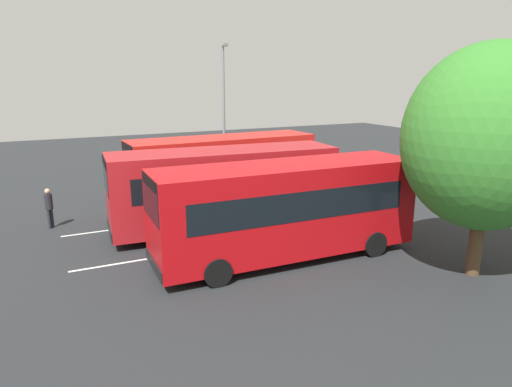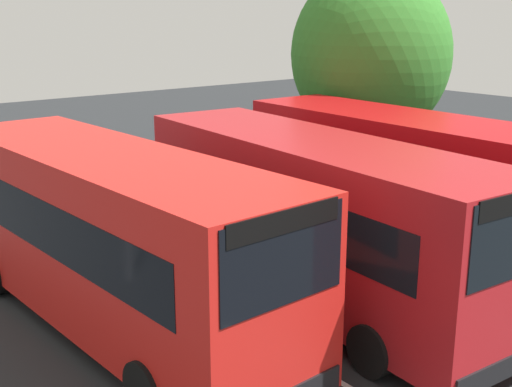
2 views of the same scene
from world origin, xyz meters
The scene contains 9 objects.
ground_plane centered at (0.00, 0.00, 0.00)m, with size 69.48×69.48×0.00m, color #232628.
bus_far_left centered at (-0.75, -3.83, 1.86)m, with size 9.51×2.90×3.42m.
bus_center_left centered at (0.72, -0.01, 1.86)m, with size 9.59×3.22×3.42m.
bus_center_right centered at (-0.01, 3.90, 1.86)m, with size 9.50×2.86×3.42m.
pedestrian centered at (7.39, -3.41, 1.03)m, with size 0.45×0.45×1.74m.
street_lamp centered at (-2.39, -7.55, 4.66)m, with size 0.94×2.54×8.10m.
depot_tree centered at (-4.90, 7.83, 4.50)m, with size 5.49×4.94×7.39m.
lane_stripe_outer_left centered at (0.00, -1.93, 0.00)m, with size 14.21×0.12×0.01m, color silver.
lane_stripe_inner_left centered at (0.00, 1.93, 0.00)m, with size 14.21×0.12×0.01m, color silver.
Camera 1 is at (7.63, 17.22, 6.31)m, focal length 31.99 mm.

